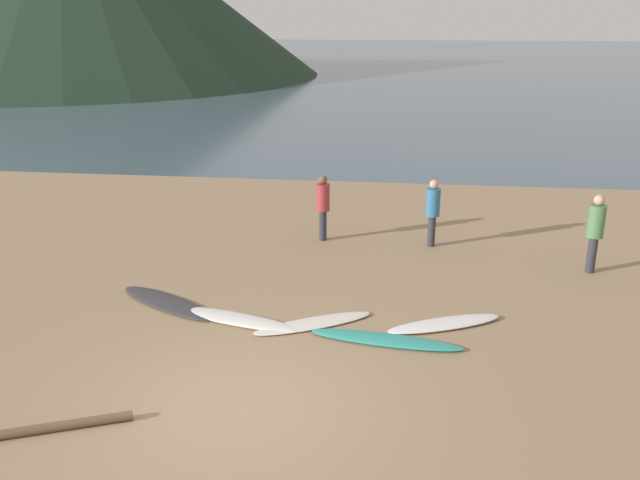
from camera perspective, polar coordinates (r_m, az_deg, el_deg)
The scene contains 11 objects.
ground_plane at distance 18.54m, azimuth 0.31°, elevation 2.70°, with size 120.00×120.00×0.20m, color #997C5B.
ocean_water at distance 70.61m, azimuth 5.48°, elevation 14.82°, with size 140.00×100.00×0.01m, color #475B6B.
surfboard_0 at distance 12.62m, azimuth -12.73°, elevation -5.21°, with size 2.39×0.57×0.07m, color #333338.
surfboard_1 at distance 11.78m, azimuth -7.15°, elevation -6.66°, with size 2.39×0.48×0.08m, color white.
surfboard_2 at distance 11.56m, azimuth -0.57°, elevation -7.08°, with size 2.15×0.46×0.06m, color silver.
surfboard_3 at distance 11.05m, azimuth 5.61°, elevation -8.42°, with size 2.50×0.45×0.09m, color teal.
surfboard_4 at distance 11.70m, azimuth 10.52°, elevation -7.00°, with size 2.10×0.46×0.09m, color white.
person_0 at distance 15.23m, azimuth 9.56°, elevation 2.74°, with size 0.31×0.31×1.55m.
person_1 at distance 14.57m, azimuth 22.35°, elevation 1.01°, with size 0.33×0.33×1.64m.
person_2 at distance 15.43m, azimuth 0.25°, elevation 3.21°, with size 0.31×0.31×1.54m.
driftwood_log at distance 9.53m, azimuth -21.69°, elevation -14.54°, with size 0.12×0.12×1.96m, color brown.
Camera 1 is at (2.06, -7.67, 5.13)m, focal length 37.70 mm.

